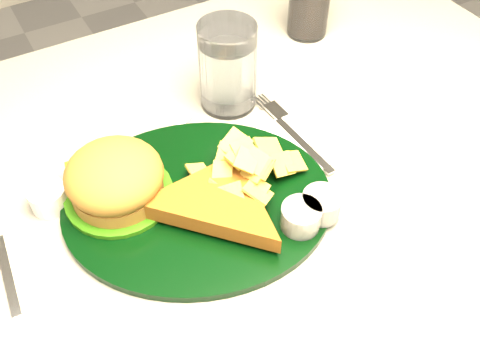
{
  "coord_description": "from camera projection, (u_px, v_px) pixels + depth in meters",
  "views": [
    {
      "loc": [
        -0.19,
        -0.42,
        1.26
      ],
      "look_at": [
        0.02,
        -0.06,
        0.8
      ],
      "focal_mm": 40.0,
      "sensor_mm": 36.0,
      "label": 1
    }
  ],
  "objects": [
    {
      "name": "table",
      "position": [
        217.0,
        321.0,
        0.96
      ],
      "size": [
        1.2,
        0.8,
        0.75
      ],
      "primitive_type": null,
      "color": "gray",
      "rests_on": "ground"
    },
    {
      "name": "dinner_plate",
      "position": [
        197.0,
        183.0,
        0.63
      ],
      "size": [
        0.41,
        0.38,
        0.07
      ],
      "primitive_type": null,
      "rotation": [
        0.0,
        0.0,
        -0.39
      ],
      "color": "black",
      "rests_on": "table"
    },
    {
      "name": "water_glass",
      "position": [
        228.0,
        67.0,
        0.74
      ],
      "size": [
        0.11,
        0.11,
        0.13
      ],
      "primitive_type": "cylinder",
      "rotation": [
        0.0,
        0.0,
        0.4
      ],
      "color": "white",
      "rests_on": "table"
    },
    {
      "name": "fork_napkin",
      "position": [
        300.0,
        141.0,
        0.73
      ],
      "size": [
        0.13,
        0.16,
        0.01
      ],
      "primitive_type": null,
      "rotation": [
        0.0,
        0.0,
        0.04
      ],
      "color": "white",
      "rests_on": "table"
    },
    {
      "name": "spoon",
      "position": [
        7.0,
        273.0,
        0.59
      ],
      "size": [
        0.05,
        0.16,
        0.01
      ],
      "primitive_type": null,
      "rotation": [
        0.0,
        0.0,
        -0.06
      ],
      "color": "white",
      "rests_on": "table"
    },
    {
      "name": "ramekin",
      "position": [
        49.0,
        198.0,
        0.65
      ],
      "size": [
        0.06,
        0.06,
        0.03
      ],
      "primitive_type": "cylinder",
      "rotation": [
        0.0,
        0.0,
        -0.24
      ],
      "color": "silver",
      "rests_on": "table"
    },
    {
      "name": "wrapped_straw",
      "position": [
        143.0,
        157.0,
        0.71
      ],
      "size": [
        0.21,
        0.15,
        0.01
      ],
      "primitive_type": null,
      "rotation": [
        0.0,
        0.0,
        0.44
      ],
      "color": "white",
      "rests_on": "table"
    }
  ]
}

